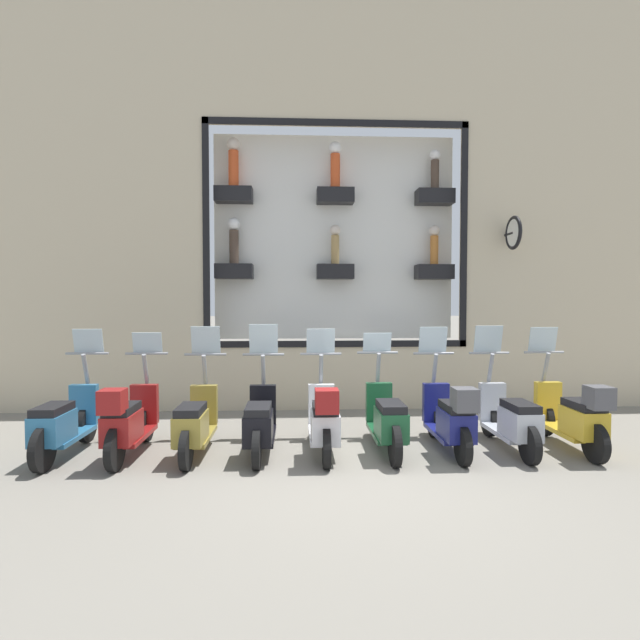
# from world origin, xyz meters

# --- Properties ---
(ground_plane) EXTENTS (120.00, 120.00, 0.00)m
(ground_plane) POSITION_xyz_m (0.00, 0.00, 0.00)
(ground_plane) COLOR gray
(building_facade) EXTENTS (1.23, 36.00, 8.48)m
(building_facade) POSITION_xyz_m (3.60, -0.00, 4.30)
(building_facade) COLOR beige
(building_facade) RESTS_ON ground_plane
(scooter_yellow_0) EXTENTS (1.80, 0.61, 1.64)m
(scooter_yellow_0) POSITION_xyz_m (0.67, -2.98, 0.47)
(scooter_yellow_0) COLOR black
(scooter_yellow_0) RESTS_ON ground_plane
(scooter_silver_1) EXTENTS (1.80, 0.61, 1.66)m
(scooter_silver_1) POSITION_xyz_m (0.73, -2.14, 0.43)
(scooter_silver_1) COLOR black
(scooter_silver_1) RESTS_ON ground_plane
(scooter_navy_2) EXTENTS (1.80, 0.60, 1.65)m
(scooter_navy_2) POSITION_xyz_m (0.66, -1.30, 0.47)
(scooter_navy_2) COLOR black
(scooter_navy_2) RESTS_ON ground_plane
(scooter_green_3) EXTENTS (1.80, 0.60, 1.56)m
(scooter_green_3) POSITION_xyz_m (0.73, -0.45, 0.44)
(scooter_green_3) COLOR black
(scooter_green_3) RESTS_ON ground_plane
(scooter_white_4) EXTENTS (1.80, 0.60, 1.62)m
(scooter_white_4) POSITION_xyz_m (0.66, 0.39, 0.47)
(scooter_white_4) COLOR black
(scooter_white_4) RESTS_ON ground_plane
(scooter_black_5) EXTENTS (1.80, 0.60, 1.69)m
(scooter_black_5) POSITION_xyz_m (0.73, 1.23, 0.43)
(scooter_black_5) COLOR black
(scooter_black_5) RESTS_ON ground_plane
(scooter_olive_6) EXTENTS (1.80, 0.61, 1.66)m
(scooter_olive_6) POSITION_xyz_m (0.73, 2.08, 0.43)
(scooter_olive_6) COLOR black
(scooter_olive_6) RESTS_ON ground_plane
(scooter_red_7) EXTENTS (1.81, 0.61, 1.58)m
(scooter_red_7) POSITION_xyz_m (0.67, 2.92, 0.48)
(scooter_red_7) COLOR black
(scooter_red_7) RESTS_ON ground_plane
(scooter_teal_8) EXTENTS (1.81, 0.61, 1.63)m
(scooter_teal_8) POSITION_xyz_m (0.73, 3.76, 0.44)
(scooter_teal_8) COLOR black
(scooter_teal_8) RESTS_ON ground_plane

